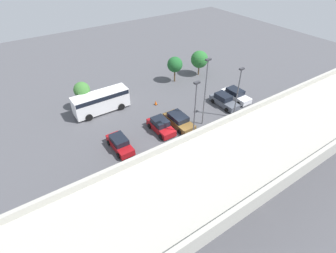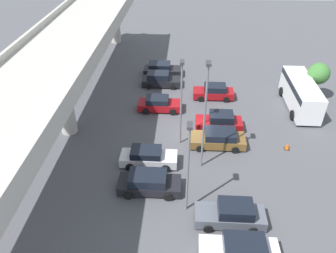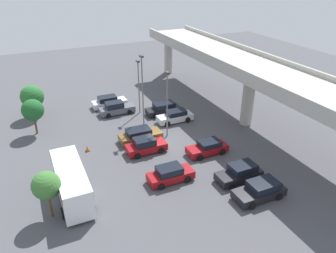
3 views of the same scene
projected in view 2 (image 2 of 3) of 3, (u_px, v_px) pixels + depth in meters
The scene contains 18 objects.
ground_plane at pixel (197, 135), 30.54m from camera, with size 101.77×101.77×0.00m, color #4C4C51.
highway_overpass at pixel (56, 63), 27.15m from camera, with size 48.96×7.15×8.38m.
parked_car_0 at pixel (240, 251), 19.67m from camera, with size 2.11×4.82×1.60m.
parked_car_1 at pixel (231, 214), 21.90m from camera, with size 2.02×4.71×1.72m.
parked_car_2 at pixel (149, 183), 24.38m from camera, with size 2.15×4.71×1.57m.
parked_car_3 at pixel (148, 157), 26.80m from camera, with size 1.98×4.64×1.56m.
parked_car_4 at pixel (218, 139), 28.89m from camera, with size 2.23×4.89×1.56m.
parked_car_5 at pixel (219, 122), 31.01m from camera, with size 2.11×4.37×1.70m.
parked_car_6 at pixel (159, 104), 33.82m from camera, with size 2.04×4.46×1.49m.
parked_car_7 at pixel (214, 92), 35.87m from camera, with size 2.00×4.39×1.59m.
parked_car_8 at pixel (160, 80), 38.25m from camera, with size 2.10×4.44×1.65m.
parked_car_9 at pixel (162, 69), 40.65m from camera, with size 2.22×4.63×1.57m.
shuttle_bus at pixel (301, 92), 33.70m from camera, with size 7.83×2.66×2.95m.
lamp_post_near_aisle at pixel (181, 98), 26.99m from camera, with size 0.70×0.35×7.91m.
lamp_post_mid_lot at pixel (188, 163), 20.83m from camera, with size 0.70×0.35×7.31m.
lamp_post_by_overpass at pixel (205, 111), 24.04m from camera, with size 0.70×0.35×9.19m.
tree_front_right at pixel (319, 74), 34.33m from camera, with size 2.27×2.27×4.22m.
traffic_cone at pixel (287, 146), 28.68m from camera, with size 0.44×0.44×0.70m.
Camera 2 is at (-24.71, 1.28, 18.12)m, focal length 35.00 mm.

